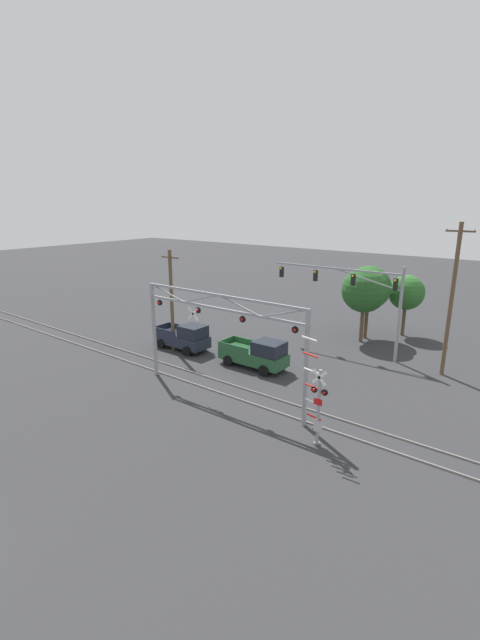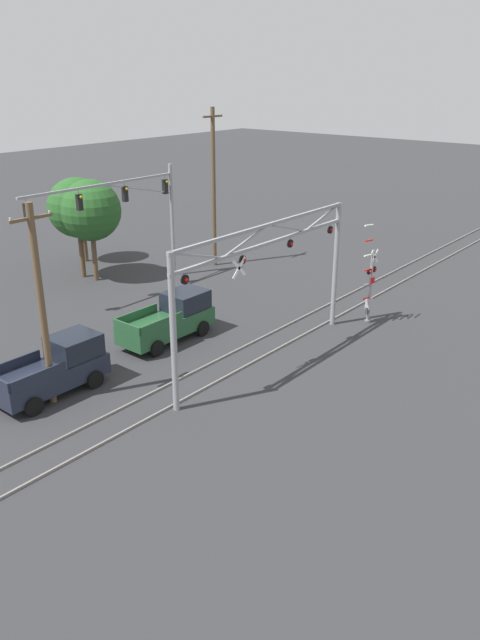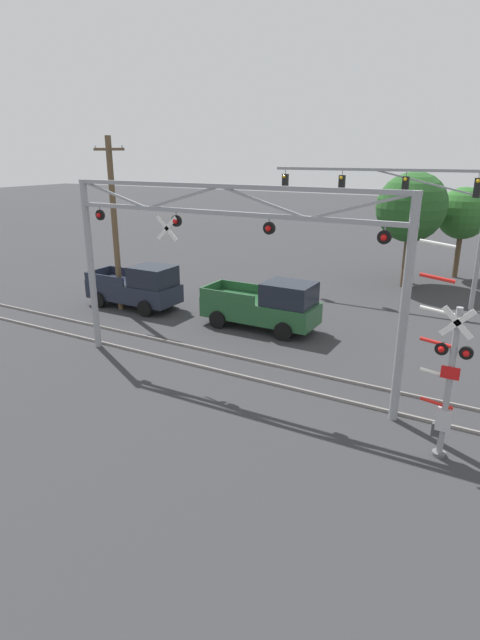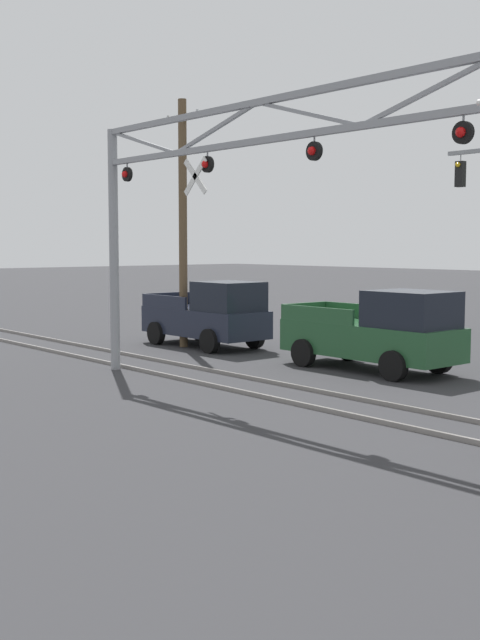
{
  "view_description": "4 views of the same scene",
  "coord_description": "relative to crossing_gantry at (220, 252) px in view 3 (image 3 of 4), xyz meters",
  "views": [
    {
      "loc": [
        15.97,
        -2.11,
        11.78
      ],
      "look_at": [
        -0.7,
        19.74,
        4.23
      ],
      "focal_mm": 24.0,
      "sensor_mm": 36.0,
      "label": 1
    },
    {
      "loc": [
        -21.31,
        0.79,
        12.69
      ],
      "look_at": [
        -0.83,
        17.67,
        2.09
      ],
      "focal_mm": 35.0,
      "sensor_mm": 36.0,
      "label": 2
    },
    {
      "loc": [
        8.47,
        3.15,
        7.46
      ],
      "look_at": [
        0.37,
        17.4,
        1.99
      ],
      "focal_mm": 28.0,
      "sensor_mm": 36.0,
      "label": 3
    },
    {
      "loc": [
        13.18,
        5.14,
        3.46
      ],
      "look_at": [
        0.59,
        15.8,
        1.91
      ],
      "focal_mm": 45.0,
      "sensor_mm": 36.0,
      "label": 4
    }
  ],
  "objects": [
    {
      "name": "traffic_signal_span",
      "position": [
        3.75,
        12.83,
        0.71
      ],
      "size": [
        11.0,
        0.39,
        7.3
      ],
      "color": "gray",
      "rests_on": "ground_plane"
    },
    {
      "name": "rail_track_far",
      "position": [
        0.01,
        1.72,
        -4.38
      ],
      "size": [
        80.0,
        0.08,
        0.1
      ],
      "primitive_type": "cube",
      "color": "gray",
      "rests_on": "ground_plane"
    },
    {
      "name": "utility_pole_left",
      "position": [
        -8.7,
        4.39,
        -0.15
      ],
      "size": [
        1.8,
        0.28,
        8.27
      ],
      "color": "brown",
      "rests_on": "ground_plane"
    },
    {
      "name": "crossing_signal_mast",
      "position": [
        7.37,
        -1.33,
        -2.39
      ],
      "size": [
        1.53,
        0.35,
        5.56
      ],
      "color": "gray",
      "rests_on": "ground_plane"
    },
    {
      "name": "pickup_truck_lead",
      "position": [
        -0.93,
        5.3,
        -3.34
      ],
      "size": [
        5.21,
        2.16,
        2.26
      ],
      "color": "#23512D",
      "rests_on": "ground_plane"
    },
    {
      "name": "background_tree_beyond_span",
      "position": [
        2.64,
        17.2,
        0.18
      ],
      "size": [
        3.82,
        3.82,
        6.53
      ],
      "color": "brown",
      "rests_on": "ground_plane"
    },
    {
      "name": "pickup_truck_following",
      "position": [
        -8.01,
        4.99,
        -3.35
      ],
      "size": [
        4.86,
        2.16,
        2.26
      ],
      "color": "#1E2333",
      "rests_on": "ground_plane"
    },
    {
      "name": "background_tree_far_right_verge",
      "position": [
        5.05,
        20.07,
        -0.43
      ],
      "size": [
        3.15,
        3.15,
        5.59
      ],
      "color": "brown",
      "rests_on": "ground_plane"
    },
    {
      "name": "background_tree_far_left_verge",
      "position": [
        2.72,
        15.98,
        0.16
      ],
      "size": [
        3.86,
        3.86,
        6.53
      ],
      "color": "brown",
      "rests_on": "ground_plane"
    },
    {
      "name": "rail_track_near",
      "position": [
        0.01,
        0.28,
        -4.38
      ],
      "size": [
        80.0,
        0.08,
        0.1
      ],
      "primitive_type": "cube",
      "color": "gray",
      "rests_on": "ground_plane"
    },
    {
      "name": "crossing_gantry",
      "position": [
        0.0,
        0.0,
        0.0
      ],
      "size": [
        12.13,
        0.29,
        6.57
      ],
      "color": "gray",
      "rests_on": "ground_plane"
    }
  ]
}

